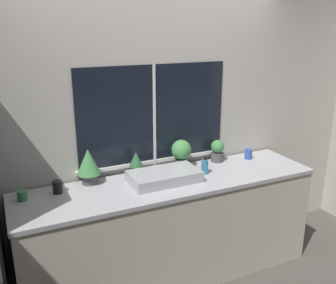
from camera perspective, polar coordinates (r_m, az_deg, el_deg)
name	(u,v)px	position (r m, az deg, el deg)	size (l,w,h in m)	color
wall_back	(153,123)	(3.39, -2.36, 2.92)	(8.00, 0.09, 2.70)	#BCB7AD
wall_right	(287,91)	(5.29, 17.64, 7.40)	(0.06, 7.00, 2.70)	#BCB7AD
counter	(171,229)	(3.40, 0.41, -13.15)	(2.60, 0.65, 0.93)	beige
sink	(164,176)	(3.17, -0.58, -5.22)	(0.59, 0.38, 0.28)	#ADADB2
potted_plant_far_left	(89,164)	(3.15, -12.02, -3.30)	(0.20, 0.20, 0.30)	#4C4C51
potted_plant_center_left	(136,163)	(3.28, -4.89, -3.16)	(0.12, 0.12, 0.22)	#4C4C51
potted_plant_center_right	(181,151)	(3.43, 2.04, -1.40)	(0.18, 0.18, 0.27)	#4C4C51
potted_plant_far_right	(217,151)	(3.63, 7.54, -1.31)	(0.13, 0.13, 0.21)	#4C4C51
soap_bottle	(205,166)	(3.33, 5.61, -3.71)	(0.06, 0.06, 0.17)	teal
mug_blue	(248,154)	(3.77, 12.14, -1.79)	(0.07, 0.07, 0.10)	#3351AD
mug_green	(22,195)	(3.05, -21.31, -7.59)	(0.08, 0.08, 0.08)	#38844C
mug_black	(57,187)	(3.08, -16.49, -6.58)	(0.08, 0.08, 0.10)	black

